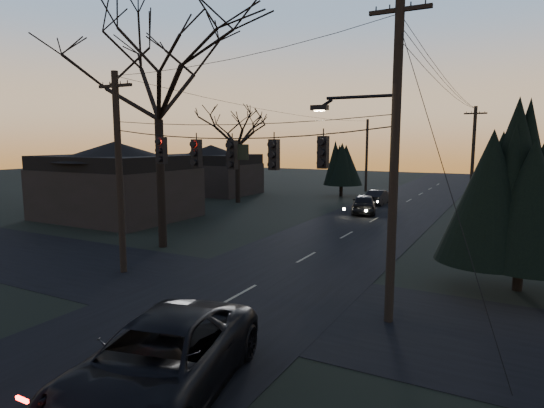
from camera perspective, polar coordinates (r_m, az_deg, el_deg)
The scene contains 16 objects.
main_road at distance 25.99m, azimuth 7.91°, elevation -4.69°, with size 8.00×120.00×0.02m, color black.
cross_road at distance 17.29m, azimuth -3.93°, elevation -11.17°, with size 60.00×7.00×0.02m, color black.
utility_pole_right at distance 15.28m, azimuth 14.40°, elevation -14.09°, with size 5.00×0.30×10.00m, color black, non-canonical shape.
utility_pole_left at distance 20.97m, azimuth -18.10°, elevation -8.12°, with size 1.80×0.30×8.50m, color black, non-canonical shape.
utility_pole_far_r at distance 42.32m, azimuth 23.56°, elevation -0.39°, with size 1.80×0.30×8.50m, color black, non-canonical shape.
utility_pole_far_l at distance 52.25m, azimuth 11.67°, elevation 1.59°, with size 0.30×0.30×8.00m, color black, non-canonical shape.
span_signal_assembly at distance 16.47m, azimuth -4.82°, elevation 6.42°, with size 11.50×0.44×1.60m.
bare_tree_left at distance 24.86m, azimuth -14.25°, elevation 16.45°, with size 10.41×10.41×13.50m.
evergreen_right at distance 19.19m, azimuth 29.29°, elevation 3.94°, with size 4.53×4.53×8.14m.
bare_tree_dist at distance 41.65m, azimuth -4.40°, elevation 9.91°, with size 6.33×6.33×10.15m.
evergreen_dist at distance 46.96m, azimuth 8.72°, elevation 5.08°, with size 3.40×3.40×5.55m.
house_left_near at distance 35.17m, azimuth -18.97°, elevation 2.86°, with size 10.00×8.00×5.60m.
house_left_far at distance 49.19m, azimuth -7.62°, elevation 4.33°, with size 9.00×7.00×5.20m.
suv_near at distance 10.79m, azimuth -13.95°, elevation -18.71°, with size 2.88×6.25×1.74m, color black.
sedan_oncoming_a at distance 36.14m, azimuth 11.47°, elevation 0.02°, with size 1.81×4.49×1.53m, color black.
sedan_oncoming_b at distance 41.58m, azimuth 13.19°, elevation 0.82°, with size 1.36×3.91×1.29m, color black.
Camera 1 is at (8.73, -3.81, 5.68)m, focal length 30.00 mm.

